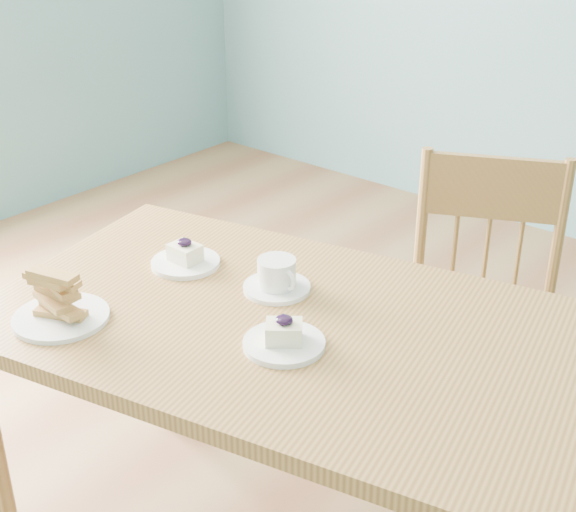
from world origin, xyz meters
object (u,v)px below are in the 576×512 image
Objects in this scene: coffee_cup at (277,277)px; cheesecake_plate_far at (185,258)px; dining_table at (294,350)px; dining_chair at (479,321)px; cheesecake_plate_near at (284,339)px; biscotti_plate at (59,302)px.

cheesecake_plate_far is at bearing -156.14° from coffee_cup.
dining_chair is at bearing 67.58° from dining_table.
dining_table is 1.64× the size of dining_chair.
dining_table is at bearing -126.30° from dining_chair.
coffee_cup reaches higher than cheesecake_plate_near.
coffee_cup is (-0.16, 0.17, 0.01)m from cheesecake_plate_near.
cheesecake_plate_near is (0.04, -0.09, 0.09)m from dining_table.
biscotti_plate is at bearing -110.84° from coffee_cup.
biscotti_plate is (-0.39, -0.31, 0.11)m from dining_table.
biscotti_plate reaches higher than dining_table.
biscotti_plate is at bearing -153.53° from dining_table.
coffee_cup is (-0.23, -0.58, 0.29)m from dining_chair.
dining_table is at bearing 38.96° from biscotti_plate.
coffee_cup reaches higher than dining_table.
cheesecake_plate_near is at bearing 27.68° from biscotti_plate.
dining_chair is at bearing 52.17° from cheesecake_plate_far.
cheesecake_plate_near and cheesecake_plate_far have the same top height.
dining_chair is 5.41× the size of cheesecake_plate_far.
coffee_cup is (-0.12, 0.08, 0.10)m from dining_table.
cheesecake_plate_near is 0.43m from cheesecake_plate_far.
dining_table is 0.18m from coffee_cup.
coffee_cup is at bearing -138.45° from dining_chair.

